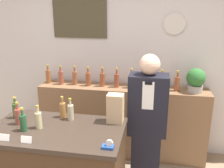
# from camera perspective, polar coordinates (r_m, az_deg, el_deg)

# --- Properties ---
(back_wall) EXTENTS (5.20, 0.09, 2.70)m
(back_wall) POSITION_cam_1_polar(r_m,az_deg,el_deg) (3.47, 0.37, 6.41)
(back_wall) COLOR silver
(back_wall) RESTS_ON ground_plane
(back_shelf) EXTENTS (2.25, 0.36, 0.99)m
(back_shelf) POSITION_cam_1_polar(r_m,az_deg,el_deg) (3.49, 2.30, -8.48)
(back_shelf) COLOR brown
(back_shelf) RESTS_ON ground_plane
(shopkeeper) EXTENTS (0.40, 0.25, 1.57)m
(shopkeeper) POSITION_cam_1_polar(r_m,az_deg,el_deg) (2.70, 7.97, -9.92)
(shopkeeper) COLOR black
(shopkeeper) RESTS_ON ground_plane
(potted_plant) EXTENTS (0.23, 0.23, 0.30)m
(potted_plant) POSITION_cam_1_polar(r_m,az_deg,el_deg) (3.25, 18.60, 0.94)
(potted_plant) COLOR #9E998E
(potted_plant) RESTS_ON back_shelf
(paper_bag) EXTENTS (0.15, 0.12, 0.27)m
(paper_bag) POSITION_cam_1_polar(r_m,az_deg,el_deg) (2.32, 0.77, -5.59)
(paper_bag) COLOR tan
(paper_bag) RESTS_ON display_counter
(tape_dispenser) EXTENTS (0.09, 0.06, 0.07)m
(tape_dispenser) POSITION_cam_1_polar(r_m,az_deg,el_deg) (1.97, -0.83, -13.91)
(tape_dispenser) COLOR #1E4799
(tape_dispenser) RESTS_ON display_counter
(price_card_left) EXTENTS (0.09, 0.02, 0.06)m
(price_card_left) POSITION_cam_1_polar(r_m,az_deg,el_deg) (2.24, -23.45, -11.14)
(price_card_left) COLOR white
(price_card_left) RESTS_ON display_counter
(price_card_right) EXTENTS (0.09, 0.02, 0.06)m
(price_card_right) POSITION_cam_1_polar(r_m,az_deg,el_deg) (2.14, -19.03, -11.92)
(price_card_right) COLOR white
(price_card_right) RESTS_ON display_counter
(counter_bottle_0) EXTENTS (0.06, 0.06, 0.22)m
(counter_bottle_0) POSITION_cam_1_polar(r_m,az_deg,el_deg) (2.60, -21.14, -5.59)
(counter_bottle_0) COLOR #325521
(counter_bottle_0) RESTS_ON display_counter
(counter_bottle_1) EXTENTS (0.06, 0.06, 0.22)m
(counter_bottle_1) POSITION_cam_1_polar(r_m,az_deg,el_deg) (2.46, -20.67, -6.84)
(counter_bottle_1) COLOR #954537
(counter_bottle_1) RESTS_ON display_counter
(counter_bottle_2) EXTENTS (0.06, 0.06, 0.22)m
(counter_bottle_2) POSITION_cam_1_polar(r_m,az_deg,el_deg) (2.32, -19.65, -8.23)
(counter_bottle_2) COLOR #244F2D
(counter_bottle_2) RESTS_ON display_counter
(counter_bottle_3) EXTENTS (0.06, 0.06, 0.22)m
(counter_bottle_3) POSITION_cam_1_polar(r_m,az_deg,el_deg) (2.33, -16.47, -7.83)
(counter_bottle_3) COLOR tan
(counter_bottle_3) RESTS_ON display_counter
(counter_bottle_4) EXTENTS (0.06, 0.06, 0.22)m
(counter_bottle_4) POSITION_cam_1_polar(r_m,az_deg,el_deg) (2.49, -11.21, -5.74)
(counter_bottle_4) COLOR #9E6935
(counter_bottle_4) RESTS_ON display_counter
(counter_bottle_5) EXTENTS (0.06, 0.06, 0.22)m
(counter_bottle_5) POSITION_cam_1_polar(r_m,az_deg,el_deg) (2.43, -9.45, -6.25)
(counter_bottle_5) COLOR tan
(counter_bottle_5) RESTS_ON display_counter
(shelf_bottle_0) EXTENTS (0.07, 0.07, 0.26)m
(shelf_bottle_0) POSITION_cam_1_polar(r_m,az_deg,el_deg) (3.58, -14.35, 1.76)
(shelf_bottle_0) COLOR brown
(shelf_bottle_0) RESTS_ON back_shelf
(shelf_bottle_1) EXTENTS (0.07, 0.07, 0.26)m
(shelf_bottle_1) POSITION_cam_1_polar(r_m,az_deg,el_deg) (3.49, -11.61, 1.52)
(shelf_bottle_1) COLOR brown
(shelf_bottle_1) RESTS_ON back_shelf
(shelf_bottle_2) EXTENTS (0.07, 0.07, 0.26)m
(shelf_bottle_2) POSITION_cam_1_polar(r_m,az_deg,el_deg) (3.44, -8.49, 1.47)
(shelf_bottle_2) COLOR brown
(shelf_bottle_2) RESTS_ON back_shelf
(shelf_bottle_3) EXTENTS (0.07, 0.07, 0.26)m
(shelf_bottle_3) POSITION_cam_1_polar(r_m,az_deg,el_deg) (3.36, -5.47, 1.22)
(shelf_bottle_3) COLOR brown
(shelf_bottle_3) RESTS_ON back_shelf
(shelf_bottle_4) EXTENTS (0.07, 0.07, 0.26)m
(shelf_bottle_4) POSITION_cam_1_polar(r_m,az_deg,el_deg) (3.33, -2.19, 1.13)
(shelf_bottle_4) COLOR brown
(shelf_bottle_4) RESTS_ON back_shelf
(shelf_bottle_5) EXTENTS (0.07, 0.07, 0.26)m
(shelf_bottle_5) POSITION_cam_1_polar(r_m,az_deg,el_deg) (3.29, 1.08, 0.93)
(shelf_bottle_5) COLOR brown
(shelf_bottle_5) RESTS_ON back_shelf
(shelf_bottle_6) EXTENTS (0.07, 0.07, 0.26)m
(shelf_bottle_6) POSITION_cam_1_polar(r_m,az_deg,el_deg) (3.27, 4.44, 0.77)
(shelf_bottle_6) COLOR brown
(shelf_bottle_6) RESTS_ON back_shelf
(shelf_bottle_7) EXTENTS (0.07, 0.07, 0.26)m
(shelf_bottle_7) POSITION_cam_1_polar(r_m,az_deg,el_deg) (3.26, 7.84, 0.63)
(shelf_bottle_7) COLOR brown
(shelf_bottle_7) RESTS_ON back_shelf
(shelf_bottle_8) EXTENTS (0.07, 0.07, 0.26)m
(shelf_bottle_8) POSITION_cam_1_polar(r_m,az_deg,el_deg) (3.26, 11.24, 0.42)
(shelf_bottle_8) COLOR brown
(shelf_bottle_8) RESTS_ON back_shelf
(shelf_bottle_9) EXTENTS (0.07, 0.07, 0.26)m
(shelf_bottle_9) POSITION_cam_1_polar(r_m,az_deg,el_deg) (3.25, 14.65, 0.15)
(shelf_bottle_9) COLOR brown
(shelf_bottle_9) RESTS_ON back_shelf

